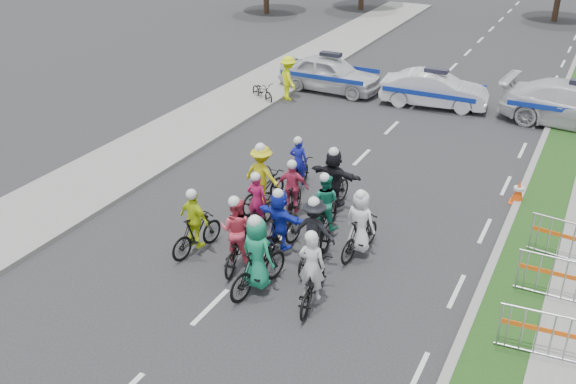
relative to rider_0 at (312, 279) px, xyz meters
The scene contains 25 objects.
ground 2.28m from the rider_0, 148.88° to the right, with size 90.00×90.00×0.00m, color #28282B.
curb_right 5.06m from the rider_0, 50.22° to the left, with size 0.20×60.00×0.12m, color gray.
grass_strip 5.53m from the rider_0, 44.61° to the left, with size 1.20×60.00×0.11m, color #194014.
sidewalk_left 9.25m from the rider_0, 155.26° to the left, with size 3.00×60.00×0.13m, color gray.
rider_0 is the anchor object (origin of this frame).
rider_1 1.28m from the rider_0, behind, with size 0.91×1.93×1.96m.
rider_2 2.28m from the rider_0, 165.40° to the left, with size 0.99×1.92×1.87m.
rider_3 3.45m from the rider_0, behind, with size 0.94×1.74×1.77m.
rider_4 1.52m from the rider_0, 113.20° to the left, with size 1.03×1.82×1.85m.
rider_5 2.20m from the rider_0, 136.15° to the left, with size 1.47×1.75×1.78m.
rider_6 3.37m from the rider_0, 139.59° to the left, with size 0.67×1.71×1.72m.
rider_7 2.31m from the rider_0, 85.28° to the left, with size 0.82×1.77×1.81m.
rider_8 3.05m from the rider_0, 108.97° to the left, with size 0.77×1.74×1.74m.
rider_9 3.87m from the rider_0, 122.69° to the left, with size 0.92×1.70×1.73m.
rider_10 4.60m from the rider_0, 132.46° to the left, with size 1.16×1.99×1.96m.
rider_11 4.37m from the rider_0, 107.48° to the left, with size 1.53×1.83×1.89m.
rider_12 5.59m from the rider_0, 119.09° to the left, with size 0.83×1.72×1.68m.
police_car_0 14.99m from the rider_0, 112.23° to the left, with size 1.75×4.34×1.48m, color silver.
police_car_1 13.97m from the rider_0, 94.98° to the left, with size 1.44×4.14×1.36m, color silver.
marshal_hiviz 13.77m from the rider_0, 119.16° to the left, with size 1.15×0.66×1.78m, color #E8FF0D.
barrier_0 4.83m from the rider_0, ahead, with size 2.00×0.50×1.12m, color #A5A8AD, non-canonical shape.
barrier_1 5.40m from the rider_0, 26.80° to the left, with size 2.00×0.50×1.12m, color #A5A8AD, non-canonical shape.
barrier_2 6.37m from the rider_0, 40.83° to the left, with size 2.00×0.50×1.12m, color #A5A8AD, non-canonical shape.
cone_0 7.58m from the rider_0, 65.19° to the left, with size 0.40×0.40×0.70m.
parked_bike 13.67m from the rider_0, 123.60° to the left, with size 0.53×1.52×0.80m, color black.
Camera 1 is at (6.60, -9.23, 8.48)m, focal length 40.00 mm.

